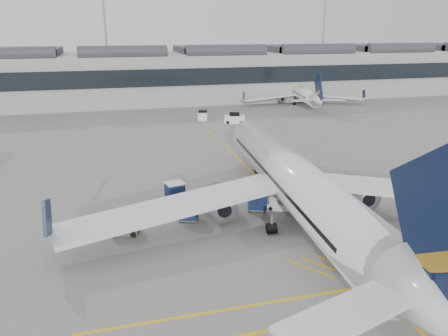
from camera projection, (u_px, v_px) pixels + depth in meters
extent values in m
plane|color=gray|center=(195.00, 237.00, 35.80)|extent=(220.00, 220.00, 0.00)
cube|color=#9E9E99|center=(132.00, 78.00, 100.35)|extent=(200.00, 20.00, 11.00)
cube|color=black|center=(135.00, 78.00, 90.66)|extent=(200.00, 0.50, 3.60)
cube|color=#38383D|center=(130.00, 50.00, 98.46)|extent=(200.00, 18.00, 1.40)
cylinder|color=slate|center=(107.00, 45.00, 109.85)|extent=(0.44, 0.44, 25.00)
cylinder|color=slate|center=(323.00, 43.00, 124.74)|extent=(0.44, 0.44, 25.00)
cube|color=gold|center=(267.00, 186.00, 47.48)|extent=(0.25, 60.00, 0.01)
cylinder|color=silver|center=(294.00, 180.00, 38.57)|extent=(6.91, 34.13, 4.25)
cone|color=silver|center=(245.00, 132.00, 56.56)|extent=(4.59, 4.84, 4.25)
cone|color=silver|center=(438.00, 310.00, 20.02)|extent=(4.66, 5.74, 4.25)
cube|color=silver|center=(175.00, 207.00, 35.42)|extent=(19.63, 8.43, 0.40)
cube|color=silver|center=(414.00, 190.00, 39.17)|extent=(19.30, 11.12, 0.40)
cylinder|color=slate|center=(220.00, 202.00, 38.50)|extent=(2.69, 4.24, 2.37)
cylinder|color=slate|center=(358.00, 192.00, 40.80)|extent=(2.69, 4.24, 2.37)
cube|color=black|center=(439.00, 241.00, 19.69)|extent=(1.02, 8.60, 9.46)
cylinder|color=black|center=(256.00, 170.00, 51.71)|extent=(0.37, 0.75, 0.72)
cylinder|color=black|center=(272.00, 228.00, 36.38)|extent=(0.86, 0.96, 0.90)
cylinder|color=black|center=(335.00, 223.00, 37.37)|extent=(0.86, 0.96, 0.90)
cylinder|color=silver|center=(301.00, 93.00, 99.33)|extent=(6.71, 23.22, 2.89)
cone|color=silver|center=(288.00, 86.00, 111.72)|extent=(3.36, 3.52, 2.89)
cone|color=silver|center=(319.00, 101.00, 86.55)|extent=(3.47, 4.12, 2.89)
cube|color=silver|center=(270.00, 97.00, 97.78)|extent=(13.33, 4.64, 0.27)
cube|color=silver|center=(334.00, 96.00, 99.11)|extent=(12.86, 8.51, 0.27)
cylinder|color=slate|center=(281.00, 98.00, 99.66)|extent=(2.05, 3.00, 1.61)
cylinder|color=slate|center=(319.00, 98.00, 100.47)|extent=(2.05, 3.00, 1.61)
cube|color=black|center=(319.00, 89.00, 86.33)|extent=(1.21, 5.81, 6.44)
cylinder|color=black|center=(291.00, 97.00, 108.37)|extent=(0.29, 0.52, 0.49)
cylinder|color=black|center=(294.00, 104.00, 97.97)|extent=(0.63, 0.70, 0.61)
cylinder|color=black|center=(311.00, 103.00, 98.32)|extent=(0.63, 0.70, 0.61)
cube|color=silver|center=(284.00, 206.00, 41.41)|extent=(3.62, 2.61, 0.62)
cube|color=black|center=(294.00, 199.00, 41.05)|extent=(3.14, 2.14, 1.31)
cube|color=silver|center=(274.00, 199.00, 41.37)|extent=(1.21, 1.38, 0.80)
cylinder|color=black|center=(271.00, 209.00, 41.05)|extent=(0.42, 0.31, 0.39)
cylinder|color=black|center=(271.00, 204.00, 42.22)|extent=(0.42, 0.31, 0.39)
cylinder|color=black|center=(297.00, 210.00, 40.66)|extent=(0.42, 0.31, 0.39)
cylinder|color=black|center=(297.00, 205.00, 41.83)|extent=(0.42, 0.31, 0.39)
cube|color=gray|center=(258.00, 208.00, 41.20)|extent=(2.38, 2.19, 0.14)
cube|color=#122147|center=(258.00, 199.00, 40.92)|extent=(2.20, 2.08, 1.64)
cube|color=silver|center=(258.00, 190.00, 40.66)|extent=(2.27, 2.15, 0.11)
cylinder|color=black|center=(249.00, 211.00, 40.73)|extent=(0.27, 0.20, 0.25)
cylinder|color=black|center=(250.00, 206.00, 41.90)|extent=(0.27, 0.20, 0.25)
cylinder|color=black|center=(266.00, 212.00, 40.54)|extent=(0.27, 0.20, 0.25)
cylinder|color=black|center=(266.00, 206.00, 41.71)|extent=(0.27, 0.20, 0.25)
cube|color=gray|center=(186.00, 214.00, 39.83)|extent=(1.63, 1.38, 0.11)
cube|color=#122147|center=(185.00, 207.00, 39.61)|extent=(1.50, 1.33, 1.32)
cube|color=silver|center=(185.00, 200.00, 39.40)|extent=(1.54, 1.37, 0.09)
cylinder|color=black|center=(179.00, 218.00, 39.26)|extent=(0.21, 0.11, 0.20)
cylinder|color=black|center=(178.00, 213.00, 40.20)|extent=(0.21, 0.11, 0.20)
cylinder|color=black|center=(193.00, 217.00, 39.50)|extent=(0.21, 0.11, 0.20)
cylinder|color=black|center=(192.00, 212.00, 40.43)|extent=(0.21, 0.11, 0.20)
cube|color=gray|center=(189.00, 218.00, 38.98)|extent=(2.09, 1.91, 0.12)
cube|color=#122147|center=(189.00, 210.00, 38.74)|extent=(1.93, 1.81, 1.46)
cube|color=silver|center=(188.00, 202.00, 38.50)|extent=(2.00, 1.88, 0.10)
cylinder|color=black|center=(180.00, 221.00, 38.53)|extent=(0.24, 0.17, 0.22)
cylinder|color=black|center=(182.00, 216.00, 39.59)|extent=(0.24, 0.17, 0.22)
cylinder|color=black|center=(196.00, 222.00, 38.42)|extent=(0.24, 0.17, 0.22)
cylinder|color=black|center=(197.00, 217.00, 39.47)|extent=(0.24, 0.17, 0.22)
cube|color=gray|center=(175.00, 199.00, 43.33)|extent=(2.13, 1.88, 0.13)
cube|color=#122147|center=(175.00, 191.00, 43.07)|extent=(1.96, 1.79, 1.56)
cube|color=silver|center=(175.00, 183.00, 42.82)|extent=(2.02, 1.86, 0.11)
cylinder|color=black|center=(170.00, 203.00, 42.51)|extent=(0.26, 0.16, 0.24)
cylinder|color=black|center=(166.00, 199.00, 43.51)|extent=(0.26, 0.16, 0.24)
cylinder|color=black|center=(185.00, 200.00, 43.19)|extent=(0.26, 0.16, 0.24)
cylinder|color=black|center=(180.00, 197.00, 44.19)|extent=(0.26, 0.16, 0.24)
imported|color=orange|center=(254.00, 194.00, 42.48)|extent=(0.76, 0.84, 1.93)
imported|color=#F6510C|center=(200.00, 203.00, 40.71)|extent=(0.91, 0.76, 1.67)
cube|color=#494C40|center=(125.00, 228.00, 36.27)|extent=(2.58, 1.96, 0.92)
cube|color=#494C40|center=(125.00, 222.00, 36.10)|extent=(1.36, 1.36, 0.46)
cylinder|color=black|center=(114.00, 234.00, 35.79)|extent=(0.56, 0.36, 0.51)
cylinder|color=black|center=(117.00, 228.00, 36.92)|extent=(0.56, 0.36, 0.51)
cylinder|color=black|center=(134.00, 234.00, 35.76)|extent=(0.56, 0.36, 0.51)
cylinder|color=black|center=(137.00, 228.00, 36.89)|extent=(0.56, 0.36, 0.51)
cone|color=#F24C0A|center=(251.00, 153.00, 59.25)|extent=(0.40, 0.40, 0.56)
cone|color=#F24C0A|center=(301.00, 194.00, 44.63)|extent=(0.32, 0.32, 0.45)
cube|color=silver|center=(203.00, 116.00, 82.57)|extent=(2.54, 3.76, 1.34)
cube|color=black|center=(203.00, 111.00, 82.33)|extent=(2.01, 2.08, 0.57)
cylinder|color=black|center=(207.00, 119.00, 81.60)|extent=(0.35, 0.61, 0.57)
cylinder|color=black|center=(199.00, 119.00, 81.60)|extent=(0.35, 0.61, 0.57)
cylinder|color=black|center=(207.00, 116.00, 83.78)|extent=(0.35, 0.61, 0.57)
cylinder|color=black|center=(199.00, 116.00, 83.78)|extent=(0.35, 0.61, 0.57)
cube|color=silver|center=(234.00, 119.00, 79.00)|extent=(3.99, 2.72, 1.41)
cube|color=black|center=(234.00, 115.00, 78.74)|extent=(2.21, 2.14, 0.61)
cylinder|color=black|center=(228.00, 122.00, 78.36)|extent=(0.64, 0.38, 0.61)
cylinder|color=black|center=(228.00, 121.00, 79.90)|extent=(0.64, 0.38, 0.61)
cylinder|color=black|center=(241.00, 122.00, 78.35)|extent=(0.64, 0.38, 0.61)
cylinder|color=black|center=(241.00, 121.00, 79.89)|extent=(0.64, 0.38, 0.61)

